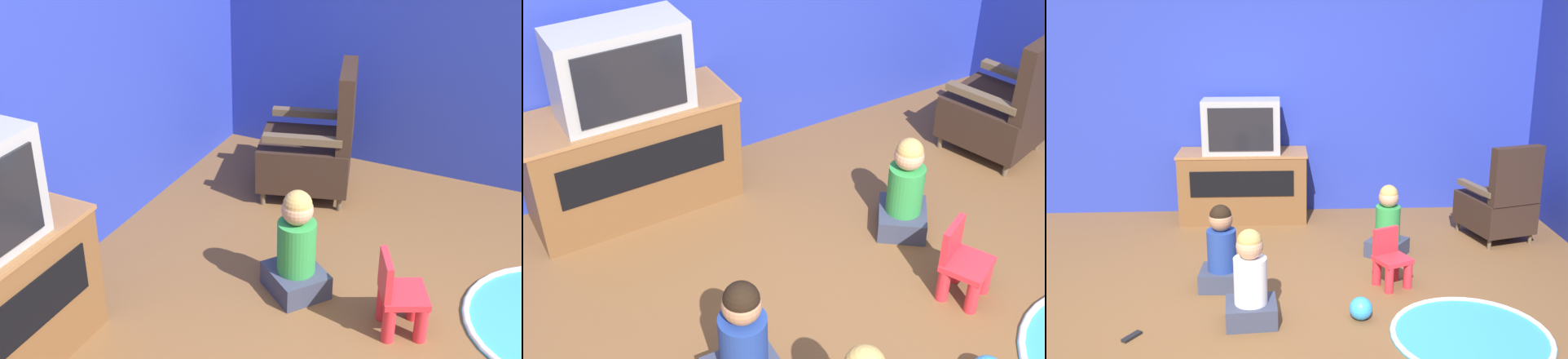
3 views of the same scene
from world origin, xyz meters
The scene contains 12 objects.
ground_plane centered at (0.00, 0.00, 0.00)m, with size 30.00×30.00×0.00m, color brown.
wall_back centered at (-0.16, 2.30, 1.41)m, with size 5.67×0.12×2.83m.
tv_cabinet centered at (-0.54, 1.97, 0.37)m, with size 1.31×0.50×0.72m.
television centered at (-0.54, 1.93, 0.99)m, with size 0.77×0.36×0.54m.
black_armchair centered at (1.91, 1.27, 0.35)m, with size 0.68×0.75×0.95m.
yellow_kid_chair centered at (0.71, 0.30, 0.19)m, with size 0.33×0.32×0.46m.
play_mat centered at (1.11, -0.52, 0.01)m, with size 1.09×1.09×0.04m.
child_watching_left centered at (0.79, 0.92, 0.28)m, with size 0.43×0.44×0.65m.
child_watching_center centered at (-0.62, 0.33, 0.29)m, with size 0.36×0.32×0.68m.
child_watching_right centered at (-0.37, -0.25, 0.30)m, with size 0.37×0.33×0.69m.
toy_ball centered at (0.40, -0.24, 0.08)m, with size 0.16×0.16×0.16m.
remote_control centered at (-1.16, -0.43, 0.01)m, with size 0.12×0.15×0.02m.
Camera 3 is at (-0.16, -4.13, 2.12)m, focal length 42.00 mm.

